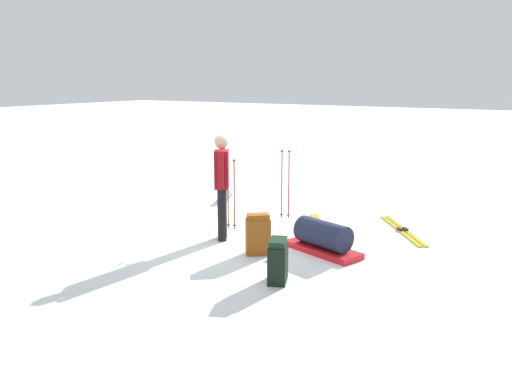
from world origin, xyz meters
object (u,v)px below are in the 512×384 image
at_px(gear_sled, 323,238).
at_px(ski_pair_far, 319,227).
at_px(backpack_large_dark, 278,261).
at_px(ski_poles_planted_near, 285,181).
at_px(ski_pair_near, 403,230).
at_px(ski_poles_planted_far, 231,190).
at_px(skier_standing, 222,181).
at_px(backpack_bright, 258,235).
at_px(sleeping_mat_rolled, 225,197).

bearing_deg(gear_sled, ski_pair_far, -63.28).
distance_m(backpack_large_dark, ski_poles_planted_near, 3.22).
distance_m(ski_pair_near, ski_poles_planted_far, 3.02).
bearing_deg(ski_pair_near, skier_standing, 39.67).
bearing_deg(skier_standing, ski_pair_near, -140.33).
height_order(ski_poles_planted_near, gear_sled, ski_poles_planted_near).
height_order(ski_pair_near, ski_poles_planted_far, ski_poles_planted_far).
distance_m(backpack_bright, ski_poles_planted_far, 1.50).
relative_size(ski_pair_far, ski_poles_planted_far, 1.34).
xyz_separation_m(ski_pair_far, sleeping_mat_rolled, (2.57, -0.84, 0.08)).
height_order(skier_standing, ski_poles_planted_near, skier_standing).
xyz_separation_m(backpack_bright, sleeping_mat_rolled, (2.39, -2.63, -0.21)).
relative_size(ski_pair_near, ski_pair_far, 0.97).
relative_size(skier_standing, ski_poles_planted_near, 1.33).
xyz_separation_m(ski_poles_planted_near, gear_sled, (-1.43, 1.48, -0.49)).
height_order(ski_pair_far, backpack_bright, backpack_bright).
bearing_deg(ski_pair_far, ski_poles_planted_far, 33.26).
bearing_deg(gear_sled, sleeping_mat_rolled, -32.84).
height_order(skier_standing, ski_pair_far, skier_standing).
relative_size(skier_standing, ski_pair_near, 1.07).
distance_m(skier_standing, gear_sled, 1.84).
bearing_deg(skier_standing, backpack_large_dark, 145.08).
relative_size(ski_pair_near, sleeping_mat_rolled, 2.89).
xyz_separation_m(skier_standing, backpack_bright, (-0.89, 0.36, -0.65)).
bearing_deg(gear_sled, skier_standing, 7.15).
xyz_separation_m(ski_pair_near, sleeping_mat_rolled, (3.89, -0.29, 0.08)).
relative_size(skier_standing, backpack_large_dark, 2.97).
xyz_separation_m(ski_pair_far, ski_poles_planted_near, (0.82, -0.27, 0.70)).
bearing_deg(ski_pair_near, sleeping_mat_rolled, -4.24).
bearing_deg(backpack_large_dark, ski_pair_near, -102.81).
bearing_deg(backpack_large_dark, ski_pair_far, -76.95).
xyz_separation_m(ski_pair_near, ski_poles_planted_near, (2.13, 0.29, 0.70)).
xyz_separation_m(ski_pair_far, ski_poles_planted_far, (1.28, 0.84, 0.67)).
relative_size(ski_pair_far, backpack_bright, 2.65).
bearing_deg(ski_poles_planted_far, ski_pair_far, -146.74).
height_order(ski_poles_planted_near, ski_poles_planted_far, ski_poles_planted_near).
bearing_deg(backpack_bright, ski_pair_near, -122.55).
bearing_deg(ski_pair_near, ski_pair_far, 22.83).
bearing_deg(backpack_bright, ski_pair_far, -95.69).
bearing_deg(sleeping_mat_rolled, ski_pair_near, 175.76).
xyz_separation_m(skier_standing, backpack_large_dark, (-1.67, 1.17, -0.68)).
bearing_deg(ski_pair_far, gear_sled, 116.72).
xyz_separation_m(ski_pair_near, backpack_large_dark, (0.71, 3.14, 0.27)).
distance_m(skier_standing, sleeping_mat_rolled, 2.85).
xyz_separation_m(ski_pair_near, backpack_bright, (1.49, 2.34, 0.29)).
bearing_deg(backpack_large_dark, skier_standing, -34.92).
relative_size(gear_sled, sleeping_mat_rolled, 2.39).
distance_m(backpack_bright, gear_sled, 0.98).
distance_m(backpack_bright, ski_poles_planted_near, 2.19).
bearing_deg(skier_standing, sleeping_mat_rolled, -56.42).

